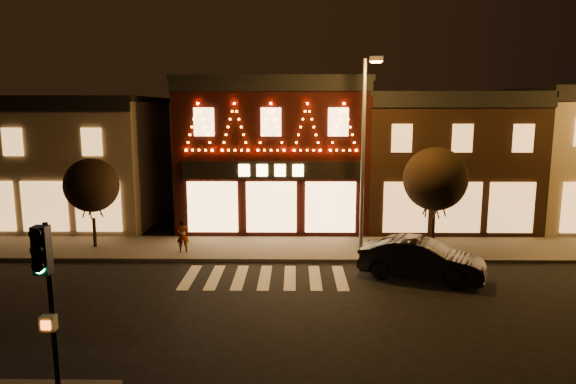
{
  "coord_description": "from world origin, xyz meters",
  "views": [
    {
      "loc": [
        1.17,
        -15.3,
        6.66
      ],
      "look_at": [
        0.92,
        4.0,
        3.46
      ],
      "focal_mm": 31.54,
      "sensor_mm": 36.0,
      "label": 1
    }
  ],
  "objects_px": {
    "dark_sedan": "(421,259)",
    "pedestrian": "(183,236)",
    "traffic_signal_near": "(47,285)",
    "streetlamp_mid": "(365,141)"
  },
  "relations": [
    {
      "from": "dark_sedan",
      "to": "pedestrian",
      "type": "distance_m",
      "value": 10.58
    },
    {
      "from": "traffic_signal_near",
      "to": "dark_sedan",
      "type": "bearing_deg",
      "value": 43.78
    },
    {
      "from": "pedestrian",
      "to": "traffic_signal_near",
      "type": "bearing_deg",
      "value": 79.2
    },
    {
      "from": "streetlamp_mid",
      "to": "pedestrian",
      "type": "relative_size",
      "value": 5.66
    },
    {
      "from": "streetlamp_mid",
      "to": "pedestrian",
      "type": "height_order",
      "value": "streetlamp_mid"
    },
    {
      "from": "dark_sedan",
      "to": "streetlamp_mid",
      "type": "bearing_deg",
      "value": 53.98
    },
    {
      "from": "traffic_signal_near",
      "to": "streetlamp_mid",
      "type": "distance_m",
      "value": 15.28
    },
    {
      "from": "traffic_signal_near",
      "to": "pedestrian",
      "type": "bearing_deg",
      "value": 90.34
    },
    {
      "from": "dark_sedan",
      "to": "pedestrian",
      "type": "bearing_deg",
      "value": 95.89
    },
    {
      "from": "streetlamp_mid",
      "to": "pedestrian",
      "type": "bearing_deg",
      "value": -172.5
    }
  ]
}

